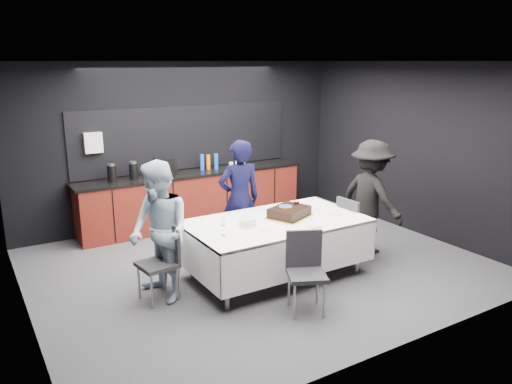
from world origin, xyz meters
TOP-DOWN VIEW (x-y plane):
  - ground at (0.00, 0.00)m, footprint 6.00×6.00m
  - room_shell at (0.00, 0.00)m, footprint 6.04×5.04m
  - kitchenette at (-0.02, 2.22)m, footprint 4.10×0.64m
  - party_table at (0.00, -0.40)m, footprint 2.32×1.32m
  - cake_assembly at (0.23, -0.37)m, footprint 0.67×0.62m
  - plate_stack at (-0.43, -0.40)m, footprint 0.22×0.22m
  - loose_plate_near at (-0.33, -0.65)m, footprint 0.18×0.18m
  - loose_plate_right_a at (0.70, -0.30)m, footprint 0.21×0.21m
  - loose_plate_right_b at (0.84, -0.58)m, footprint 0.22×0.22m
  - loose_plate_far at (0.13, 0.06)m, footprint 0.18×0.18m
  - fork_pile at (0.25, -0.91)m, footprint 0.17×0.11m
  - champagne_flute at (-0.86, -0.57)m, footprint 0.06×0.06m
  - chair_left at (-1.51, -0.24)m, footprint 0.47×0.47m
  - chair_right at (1.25, -0.51)m, footprint 0.44×0.44m
  - chair_near at (-0.22, -1.35)m, footprint 0.56×0.56m
  - person_center at (-0.07, 0.44)m, footprint 0.68×0.50m
  - person_left at (-1.54, -0.24)m, footprint 0.75×0.91m
  - person_right at (1.70, -0.39)m, footprint 0.72×1.14m

SIDE VIEW (x-z plane):
  - ground at x=0.00m, z-range 0.00..0.00m
  - chair_left at x=-1.51m, z-range 0.07..1.00m
  - chair_right at x=1.25m, z-range 0.07..1.00m
  - chair_near at x=-0.22m, z-range 0.07..1.00m
  - kitchenette at x=-0.02m, z-range -0.48..1.57m
  - party_table at x=0.00m, z-range 0.25..1.03m
  - loose_plate_near at x=-0.33m, z-range 0.78..0.79m
  - loose_plate_right_a at x=0.70m, z-range 0.78..0.79m
  - loose_plate_right_b at x=0.84m, z-range 0.78..0.79m
  - loose_plate_far at x=0.13m, z-range 0.78..0.79m
  - fork_pile at x=0.25m, z-range 0.78..0.81m
  - plate_stack at x=-0.43m, z-range 0.78..0.88m
  - cake_assembly at x=0.23m, z-range 0.76..0.93m
  - person_left at x=-1.54m, z-range 0.00..1.70m
  - person_right at x=1.70m, z-range 0.00..1.70m
  - person_center at x=-0.07m, z-range 0.00..1.74m
  - champagne_flute at x=-0.86m, z-range 0.83..1.05m
  - room_shell at x=0.00m, z-range 0.45..3.27m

